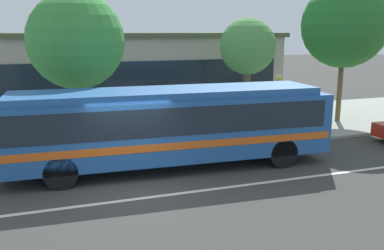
{
  "coord_description": "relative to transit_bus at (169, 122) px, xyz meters",
  "views": [
    {
      "loc": [
        -2.18,
        -11.58,
        4.54
      ],
      "look_at": [
        2.49,
        2.07,
        1.3
      ],
      "focal_mm": 39.31,
      "sensor_mm": 36.0,
      "label": 1
    }
  ],
  "objects": [
    {
      "name": "ground_plane",
      "position": [
        -1.51,
        -1.59,
        -1.56
      ],
      "size": [
        120.0,
        120.0,
        0.0
      ],
      "primitive_type": "plane",
      "color": "#3B3C38"
    },
    {
      "name": "sidewalk_slab",
      "position": [
        -1.51,
        5.35,
        -1.5
      ],
      "size": [
        60.0,
        8.0,
        0.12
      ],
      "primitive_type": "cube",
      "color": "#989F93",
      "rests_on": "ground_plane"
    },
    {
      "name": "lane_stripe_center",
      "position": [
        -1.51,
        -2.39,
        -1.56
      ],
      "size": [
        56.0,
        0.16,
        0.01
      ],
      "primitive_type": "cube",
      "color": "silver",
      "rests_on": "ground_plane"
    },
    {
      "name": "transit_bus",
      "position": [
        0.0,
        0.0,
        0.0
      ],
      "size": [
        11.0,
        2.94,
        2.68
      ],
      "color": "#225497",
      "rests_on": "ground_plane"
    },
    {
      "name": "pedestrian_waiting_near_sign",
      "position": [
        0.01,
        1.8,
        -0.48
      ],
      "size": [
        0.48,
        0.48,
        1.64
      ],
      "color": "#716B5C",
      "rests_on": "sidewalk_slab"
    },
    {
      "name": "pedestrian_walking_along_curb",
      "position": [
        -0.48,
        3.44,
        -0.43
      ],
      "size": [
        0.35,
        0.35,
        1.72
      ],
      "color": "#292A3B",
      "rests_on": "sidewalk_slab"
    },
    {
      "name": "pedestrian_standing_by_tree",
      "position": [
        -2.64,
        2.13,
        -0.43
      ],
      "size": [
        0.42,
        0.42,
        1.72
      ],
      "color": "navy",
      "rests_on": "sidewalk_slab"
    },
    {
      "name": "bus_stop_sign",
      "position": [
        5.14,
        1.76,
        0.24
      ],
      "size": [
        0.08,
        0.44,
        2.63
      ],
      "color": "gray",
      "rests_on": "sidewalk_slab"
    },
    {
      "name": "street_tree_near_stop",
      "position": [
        -2.6,
        3.68,
        2.6
      ],
      "size": [
        3.69,
        3.69,
        5.9
      ],
      "color": "brown",
      "rests_on": "sidewalk_slab"
    },
    {
      "name": "street_tree_mid_block",
      "position": [
        5.21,
        4.84,
        2.23
      ],
      "size": [
        2.62,
        2.62,
        5.02
      ],
      "color": "brown",
      "rests_on": "sidewalk_slab"
    },
    {
      "name": "street_tree_far_end",
      "position": [
        9.91,
        4.01,
        3.24
      ],
      "size": [
        4.1,
        4.1,
        6.74
      ],
      "color": "brown",
      "rests_on": "sidewalk_slab"
    },
    {
      "name": "station_building",
      "position": [
        0.88,
        11.78,
        0.66
      ],
      "size": [
        16.43,
        8.59,
        4.43
      ],
      "color": "#A39B90",
      "rests_on": "ground_plane"
    }
  ]
}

